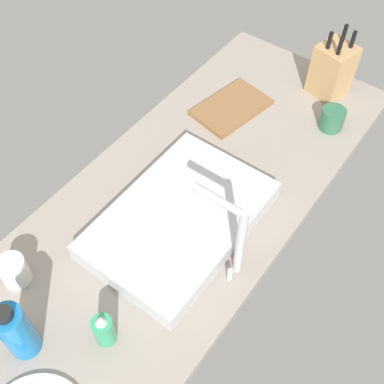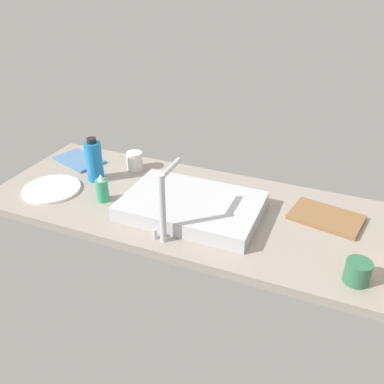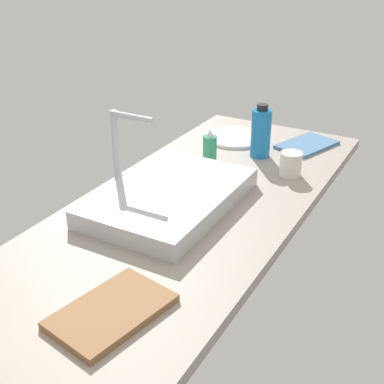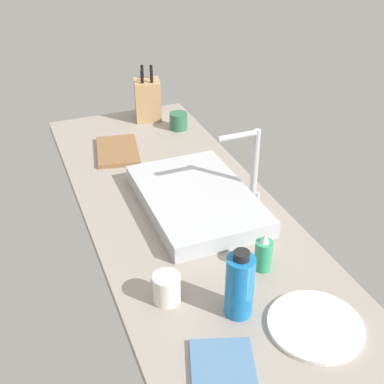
{
  "view_description": "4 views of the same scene",
  "coord_description": "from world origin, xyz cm",
  "views": [
    {
      "loc": [
        62.73,
        54.24,
        121.29
      ],
      "look_at": [
        -4.7,
        4.25,
        11.68
      ],
      "focal_mm": 44.84,
      "sensor_mm": 36.0,
      "label": 1
    },
    {
      "loc": [
        -50.82,
        132.14,
        93.37
      ],
      "look_at": [
        4.39,
        -0.36,
        9.5
      ],
      "focal_mm": 38.36,
      "sensor_mm": 36.0,
      "label": 2
    },
    {
      "loc": [
        -117.9,
        -69.93,
        79.17
      ],
      "look_at": [
        -0.19,
        -4.17,
        11.57
      ],
      "focal_mm": 48.16,
      "sensor_mm": 36.0,
      "label": 3
    },
    {
      "loc": [
        137.93,
        -50.63,
        101.28
      ],
      "look_at": [
        6.68,
        1.65,
        12.8
      ],
      "focal_mm": 46.7,
      "sensor_mm": 36.0,
      "label": 4
    }
  ],
  "objects": [
    {
      "name": "countertop_slab",
      "position": [
        0.0,
        0.0,
        1.75
      ],
      "size": [
        180.0,
        66.15,
        3.5
      ],
      "primitive_type": "cube",
      "color": "gray",
      "rests_on": "ground"
    },
    {
      "name": "sink_basin",
      "position": [
        2.28,
        5.06,
        6.48
      ],
      "size": [
        53.85,
        35.73,
        5.96
      ],
      "primitive_type": "cube",
      "color": "#B7BABF",
      "rests_on": "countertop_slab"
    },
    {
      "name": "faucet",
      "position": [
        4.5,
        24.38,
        19.65
      ],
      "size": [
        5.5,
        15.67,
        26.89
      ],
      "color": "#B7BABF",
      "rests_on": "countertop_slab"
    },
    {
      "name": "knife_block",
      "position": [
        -77.03,
        12.44,
        13.24
      ],
      "size": [
        14.09,
        14.13,
        25.14
      ],
      "rotation": [
        0.0,
        0.0,
        -0.23
      ],
      "color": "tan",
      "rests_on": "countertop_slab"
    },
    {
      "name": "cutting_board",
      "position": [
        -48.0,
        -10.45,
        4.4
      ],
      "size": [
        29.22,
        21.55,
        1.8
      ],
      "primitive_type": "cube",
      "rotation": [
        0.0,
        0.0,
        -0.19
      ],
      "color": "brown",
      "rests_on": "countertop_slab"
    },
    {
      "name": "soap_bottle",
      "position": [
        40.07,
        10.8,
        8.79
      ],
      "size": [
        5.23,
        5.23,
        12.38
      ],
      "color": "#2D9966",
      "rests_on": "countertop_slab"
    },
    {
      "name": "water_bottle",
      "position": [
        53.37,
        -3.77,
        12.91
      ],
      "size": [
        7.53,
        7.53,
        20.3
      ],
      "color": "#1970B7",
      "rests_on": "countertop_slab"
    },
    {
      "name": "coffee_mug",
      "position": [
        -60.97,
        21.9,
        7.31
      ],
      "size": [
        8.12,
        8.12,
        7.62
      ],
      "primitive_type": "cylinder",
      "color": "#2D6647",
      "rests_on": "countertop_slab"
    },
    {
      "name": "ceramic_cup",
      "position": [
        42.2,
        -19.86,
        7.76
      ],
      "size": [
        7.63,
        7.63,
        8.52
      ],
      "primitive_type": "cylinder",
      "color": "silver",
      "rests_on": "countertop_slab"
    }
  ]
}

